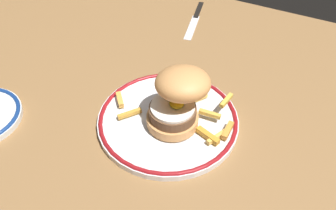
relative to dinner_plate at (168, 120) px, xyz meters
The scene contains 5 objects.
ground_plane 7.23cm from the dinner_plate, 40.11° to the right, with size 145.29×107.09×4.00cm, color brown.
dinner_plate is the anchor object (origin of this frame).
burger 6.83cm from the dinner_plate, ahead, with size 13.34×13.55×11.73cm.
fries_pile 4.04cm from the dinner_plate, 30.53° to the left, with size 22.97×15.26×2.29cm.
knife 37.59cm from the dinner_plate, 105.28° to the left, with size 5.14×17.93×0.70cm.
Camera 1 is at (15.61, -37.72, 50.24)cm, focal length 39.70 mm.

